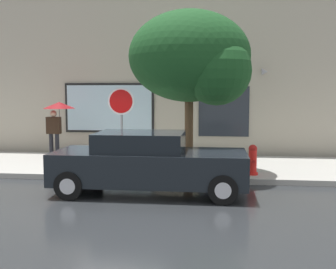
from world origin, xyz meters
TOP-DOWN VIEW (x-y plane):
  - ground_plane at (0.00, 0.00)m, footprint 60.00×60.00m
  - sidewalk at (0.00, 3.00)m, footprint 20.00×4.00m
  - building_facade at (-0.01, 5.50)m, footprint 20.00×0.67m
  - parked_car at (0.85, -0.14)m, footprint 4.49×1.84m
  - fire_hydrant at (3.42, 1.60)m, footprint 0.30×0.44m
  - pedestrian_with_umbrella at (-2.94, 3.87)m, footprint 1.08×1.08m
  - street_tree at (1.82, 1.88)m, footprint 3.39×2.88m
  - stop_sign at (-0.24, 1.79)m, footprint 0.76×0.10m

SIDE VIEW (x-z plane):
  - ground_plane at x=0.00m, z-range 0.00..0.00m
  - sidewalk at x=0.00m, z-range 0.00..0.15m
  - fire_hydrant at x=3.42m, z-range 0.14..0.96m
  - parked_car at x=0.85m, z-range -0.01..1.44m
  - pedestrian_with_umbrella at x=-2.94m, z-range 0.74..2.65m
  - stop_sign at x=-0.24m, z-range 0.63..2.99m
  - street_tree at x=1.82m, z-range 1.03..5.53m
  - building_facade at x=-0.01m, z-range -0.02..6.98m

